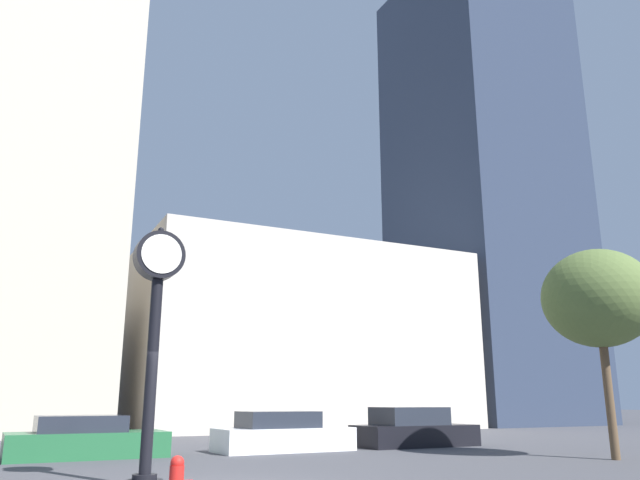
{
  "coord_description": "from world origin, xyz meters",
  "views": [
    {
      "loc": [
        -3.66,
        -11.42,
        1.56
      ],
      "look_at": [
        7.38,
        10.8,
        7.98
      ],
      "focal_mm": 35.0,
      "sensor_mm": 36.0,
      "label": 1
    }
  ],
  "objects_px": {
    "fire_hydrant_far": "(176,480)",
    "bare_tree": "(598,299)",
    "car_white": "(283,434)",
    "car_green": "(86,440)",
    "car_black": "(413,430)",
    "street_clock": "(156,309)"
  },
  "relations": [
    {
      "from": "fire_hydrant_far",
      "to": "bare_tree",
      "type": "height_order",
      "value": "bare_tree"
    },
    {
      "from": "car_white",
      "to": "bare_tree",
      "type": "bearing_deg",
      "value": -46.29
    },
    {
      "from": "car_green",
      "to": "car_black",
      "type": "height_order",
      "value": "car_black"
    },
    {
      "from": "car_black",
      "to": "bare_tree",
      "type": "bearing_deg",
      "value": -75.31
    },
    {
      "from": "street_clock",
      "to": "car_black",
      "type": "distance_m",
      "value": 12.89
    },
    {
      "from": "fire_hydrant_far",
      "to": "bare_tree",
      "type": "relative_size",
      "value": 0.12
    },
    {
      "from": "fire_hydrant_far",
      "to": "car_black",
      "type": "bearing_deg",
      "value": 40.14
    },
    {
      "from": "car_white",
      "to": "car_black",
      "type": "xyz_separation_m",
      "value": [
        5.07,
        0.03,
        0.04
      ]
    },
    {
      "from": "car_white",
      "to": "bare_tree",
      "type": "relative_size",
      "value": 0.76
    },
    {
      "from": "street_clock",
      "to": "fire_hydrant_far",
      "type": "xyz_separation_m",
      "value": [
        0.0,
        -2.41,
        -2.99
      ]
    },
    {
      "from": "street_clock",
      "to": "bare_tree",
      "type": "xyz_separation_m",
      "value": [
        12.65,
        -0.18,
        1.08
      ]
    },
    {
      "from": "street_clock",
      "to": "fire_hydrant_far",
      "type": "distance_m",
      "value": 3.84
    },
    {
      "from": "fire_hydrant_far",
      "to": "street_clock",
      "type": "bearing_deg",
      "value": 90.01
    },
    {
      "from": "car_white",
      "to": "car_black",
      "type": "bearing_deg",
      "value": -1.97
    },
    {
      "from": "fire_hydrant_far",
      "to": "bare_tree",
      "type": "distance_m",
      "value": 13.47
    },
    {
      "from": "street_clock",
      "to": "car_green",
      "type": "distance_m",
      "value": 7.42
    },
    {
      "from": "street_clock",
      "to": "car_white",
      "type": "relative_size",
      "value": 1.14
    },
    {
      "from": "bare_tree",
      "to": "car_green",
      "type": "bearing_deg",
      "value": 151.58
    },
    {
      "from": "car_black",
      "to": "fire_hydrant_far",
      "type": "height_order",
      "value": "car_black"
    },
    {
      "from": "street_clock",
      "to": "bare_tree",
      "type": "relative_size",
      "value": 0.86
    },
    {
      "from": "car_green",
      "to": "fire_hydrant_far",
      "type": "xyz_separation_m",
      "value": [
        0.32,
        -9.24,
        -0.12
      ]
    },
    {
      "from": "fire_hydrant_far",
      "to": "bare_tree",
      "type": "bearing_deg",
      "value": 9.98
    }
  ]
}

